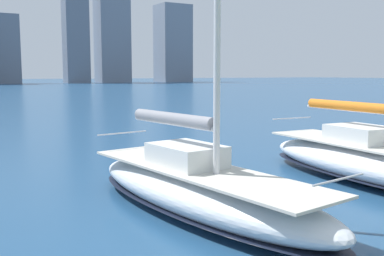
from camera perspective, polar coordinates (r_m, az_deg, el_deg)
The scene contains 2 objects.
sailboat_orange at distance 15.67m, azimuth 21.86°, elevation -3.92°, with size 3.14×9.23×9.66m.
sailboat_grey at distance 11.39m, azimuth 0.79°, elevation -7.53°, with size 3.37×8.97×10.36m.
Camera 1 is at (5.67, 1.96, 3.51)m, focal length 42.00 mm.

